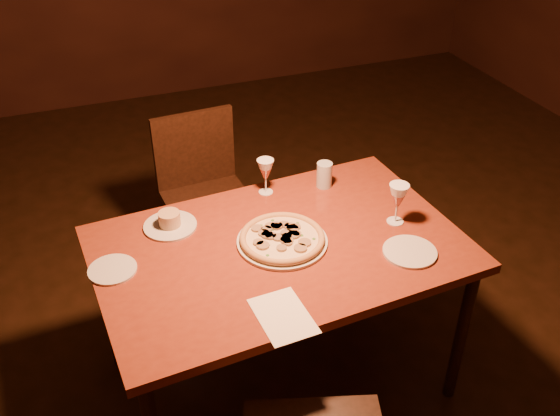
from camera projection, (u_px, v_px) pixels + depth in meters
name	position (u px, v px, depth m)	size (l,w,h in m)	color
floor	(313.00, 408.00, 2.67)	(7.00, 7.00, 0.00)	#311B10
dining_table	(280.00, 259.00, 2.43)	(1.45, 0.98, 0.75)	maroon
chair_far	(204.00, 190.00, 3.19)	(0.45, 0.45, 0.87)	black
pizza_plate	(282.00, 239.00, 2.39)	(0.35, 0.35, 0.04)	silver
ramekin_saucer	(170.00, 222.00, 2.48)	(0.21, 0.21, 0.07)	silver
wine_glass_far	(266.00, 176.00, 2.66)	(0.07, 0.07, 0.16)	#BB5A4D
wine_glass_right	(397.00, 204.00, 2.47)	(0.08, 0.08, 0.18)	#BB5A4D
water_tumbler	(324.00, 175.00, 2.72)	(0.07, 0.07, 0.11)	#B2BDC2
side_plate_left	(112.00, 270.00, 2.26)	(0.18, 0.18, 0.01)	silver
side_plate_near	(410.00, 252.00, 2.35)	(0.20, 0.20, 0.01)	silver
menu_card	(283.00, 316.00, 2.07)	(0.17, 0.24, 0.00)	white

